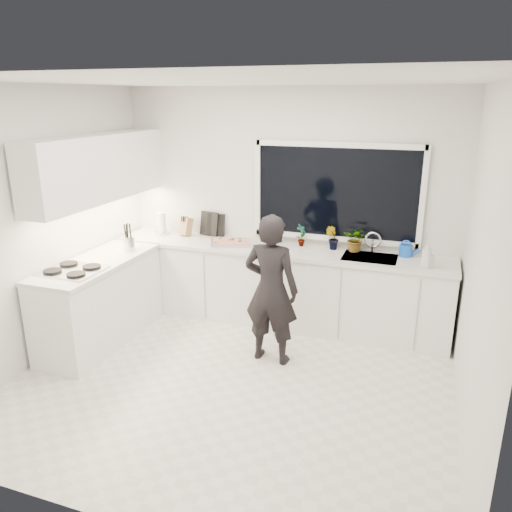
% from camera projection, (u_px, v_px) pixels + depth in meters
% --- Properties ---
extents(floor, '(4.00, 3.50, 0.02)m').
position_uv_depth(floor, '(231.00, 383.00, 4.72)').
color(floor, beige).
rests_on(floor, ground).
extents(wall_back, '(4.00, 0.02, 2.70)m').
position_uv_depth(wall_back, '(285.00, 206.00, 5.88)').
color(wall_back, white).
rests_on(wall_back, ground).
extents(wall_left, '(0.02, 3.50, 2.70)m').
position_uv_depth(wall_left, '(41.00, 227.00, 4.94)').
color(wall_left, white).
rests_on(wall_left, ground).
extents(wall_right, '(0.02, 3.50, 2.70)m').
position_uv_depth(wall_right, '(481.00, 272.00, 3.67)').
color(wall_right, white).
rests_on(wall_right, ground).
extents(ceiling, '(4.00, 3.50, 0.02)m').
position_uv_depth(ceiling, '(225.00, 79.00, 3.89)').
color(ceiling, white).
rests_on(ceiling, wall_back).
extents(window, '(1.80, 0.02, 1.00)m').
position_uv_depth(window, '(336.00, 193.00, 5.60)').
color(window, black).
rests_on(window, wall_back).
extents(base_cabinets_back, '(3.92, 0.58, 0.88)m').
position_uv_depth(base_cabinets_back, '(277.00, 287.00, 5.88)').
color(base_cabinets_back, white).
rests_on(base_cabinets_back, floor).
extents(base_cabinets_left, '(0.58, 1.60, 0.88)m').
position_uv_depth(base_cabinets_left, '(100.00, 303.00, 5.43)').
color(base_cabinets_left, white).
rests_on(base_cabinets_left, floor).
extents(countertop_back, '(3.94, 0.62, 0.04)m').
position_uv_depth(countertop_back, '(277.00, 250.00, 5.73)').
color(countertop_back, silver).
rests_on(countertop_back, base_cabinets_back).
extents(countertop_left, '(0.62, 1.60, 0.04)m').
position_uv_depth(countertop_left, '(96.00, 263.00, 5.29)').
color(countertop_left, silver).
rests_on(countertop_left, base_cabinets_left).
extents(upper_cabinets, '(0.34, 2.10, 0.70)m').
position_uv_depth(upper_cabinets, '(98.00, 168.00, 5.35)').
color(upper_cabinets, white).
rests_on(upper_cabinets, wall_left).
extents(sink, '(0.58, 0.42, 0.14)m').
position_uv_depth(sink, '(369.00, 262.00, 5.42)').
color(sink, silver).
rests_on(sink, countertop_back).
extents(faucet, '(0.03, 0.03, 0.22)m').
position_uv_depth(faucet, '(373.00, 243.00, 5.55)').
color(faucet, silver).
rests_on(faucet, countertop_back).
extents(stovetop, '(0.56, 0.48, 0.03)m').
position_uv_depth(stovetop, '(72.00, 270.00, 4.97)').
color(stovetop, black).
rests_on(stovetop, countertop_left).
extents(person, '(0.58, 0.40, 1.53)m').
position_uv_depth(person, '(271.00, 290.00, 4.92)').
color(person, black).
rests_on(person, floor).
extents(pizza_tray, '(0.57, 0.50, 0.03)m').
position_uv_depth(pizza_tray, '(231.00, 243.00, 5.88)').
color(pizza_tray, '#BABBBF').
rests_on(pizza_tray, countertop_back).
extents(pizza, '(0.52, 0.45, 0.01)m').
position_uv_depth(pizza, '(231.00, 241.00, 5.88)').
color(pizza, '#B42518').
rests_on(pizza, pizza_tray).
extents(watering_can, '(0.15, 0.15, 0.13)m').
position_uv_depth(watering_can, '(406.00, 251.00, 5.41)').
color(watering_can, blue).
rests_on(watering_can, countertop_back).
extents(paper_towel_roll, '(0.11, 0.11, 0.26)m').
position_uv_depth(paper_towel_roll, '(162.00, 224.00, 6.28)').
color(paper_towel_roll, white).
rests_on(paper_towel_roll, countertop_back).
extents(knife_block, '(0.16, 0.14, 0.22)m').
position_uv_depth(knife_block, '(186.00, 227.00, 6.22)').
color(knife_block, '#997D47').
rests_on(knife_block, countertop_back).
extents(utensil_crock, '(0.17, 0.17, 0.16)m').
position_uv_depth(utensil_crock, '(129.00, 244.00, 5.62)').
color(utensil_crock, '#B5B5BA').
rests_on(utensil_crock, countertop_left).
extents(picture_frame_large, '(0.22, 0.05, 0.28)m').
position_uv_depth(picture_frame_large, '(216.00, 225.00, 6.19)').
color(picture_frame_large, black).
rests_on(picture_frame_large, countertop_back).
extents(picture_frame_small, '(0.25, 0.06, 0.30)m').
position_uv_depth(picture_frame_small, '(209.00, 224.00, 6.21)').
color(picture_frame_small, black).
rests_on(picture_frame_small, countertop_back).
extents(herb_plants, '(1.24, 0.27, 0.29)m').
position_uv_depth(herb_plants, '(325.00, 237.00, 5.67)').
color(herb_plants, '#26662D').
rests_on(herb_plants, countertop_back).
extents(soap_bottles, '(0.14, 0.12, 0.27)m').
position_uv_depth(soap_bottles, '(427.00, 256.00, 5.05)').
color(soap_bottles, '#D8BF66').
rests_on(soap_bottles, countertop_back).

